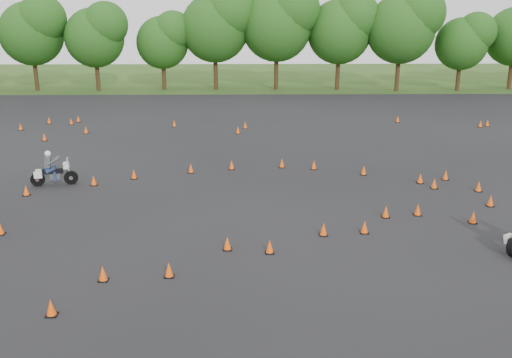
% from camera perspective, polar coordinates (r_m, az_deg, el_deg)
% --- Properties ---
extents(ground, '(140.00, 140.00, 0.00)m').
position_cam_1_polar(ground, '(19.93, 0.21, -6.59)').
color(ground, '#2D5119').
rests_on(ground, ground).
extents(asphalt_pad, '(62.00, 62.00, 0.00)m').
position_cam_1_polar(asphalt_pad, '(25.56, -0.08, -1.30)').
color(asphalt_pad, black).
rests_on(asphalt_pad, ground).
extents(treeline, '(87.18, 32.33, 10.99)m').
position_cam_1_polar(treeline, '(54.13, 1.59, 13.26)').
color(treeline, '#214E16').
rests_on(treeline, ground).
extents(traffic_cones, '(36.66, 33.32, 0.45)m').
position_cam_1_polar(traffic_cones, '(25.03, -0.23, -1.14)').
color(traffic_cones, '#FF540A').
rests_on(traffic_cones, asphalt_pad).
extents(rider_grey, '(2.20, 1.02, 1.64)m').
position_cam_1_polar(rider_grey, '(27.96, -19.60, 1.04)').
color(rider_grey, '#3F4347').
rests_on(rider_grey, ground).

